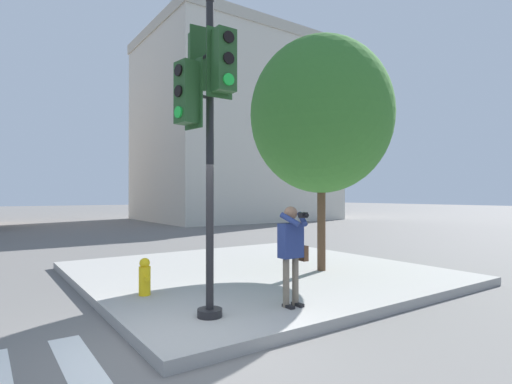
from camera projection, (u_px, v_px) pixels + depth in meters
The scene contains 7 objects.
ground_plane at pixel (186, 353), 5.13m from camera, with size 160.00×160.00×0.00m, color slate.
sidewalk_corner at pixel (255, 273), 10.00m from camera, with size 8.00×8.00×0.18m.
traffic_signal_pole at pixel (205, 102), 6.03m from camera, with size 0.82×1.17×4.91m.
person_photographer at pixel (292, 246), 6.66m from camera, with size 0.58×0.54×1.67m.
street_tree at pixel (321, 115), 9.85m from camera, with size 3.50×3.50×5.76m.
fire_hydrant at pixel (145, 277), 7.39m from camera, with size 0.21×0.27×0.69m.
building_right at pixel (235, 130), 33.92m from camera, with size 14.65×11.76×15.05m.
Camera 1 is at (-2.19, -4.74, 2.03)m, focal length 28.00 mm.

